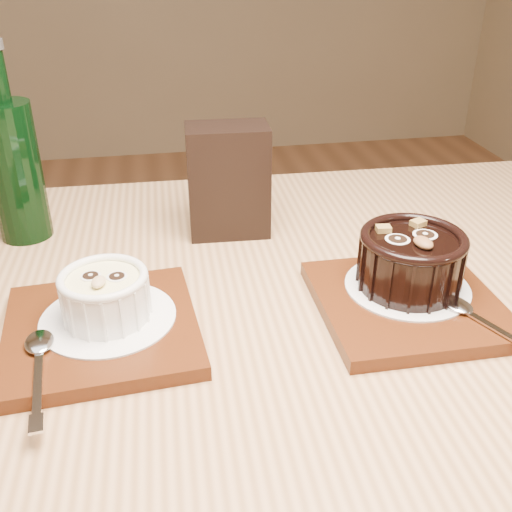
{
  "coord_description": "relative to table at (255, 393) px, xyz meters",
  "views": [
    {
      "loc": [
        0.13,
        -0.72,
        1.1
      ],
      "look_at": [
        0.22,
        -0.22,
        0.81
      ],
      "focal_mm": 42.0,
      "sensor_mm": 36.0,
      "label": 1
    }
  ],
  "objects": [
    {
      "name": "table",
      "position": [
        0.0,
        0.0,
        0.0
      ],
      "size": [
        1.22,
        0.83,
        0.75
      ],
      "rotation": [
        0.0,
        0.0,
        -0.02
      ],
      "color": "#9C6F44",
      "rests_on": "ground"
    },
    {
      "name": "tray_left",
      "position": [
        -0.15,
        0.01,
        0.1
      ],
      "size": [
        0.19,
        0.19,
        0.01
      ],
      "primitive_type": "cube",
      "rotation": [
        0.0,
        0.0,
        0.07
      ],
      "color": "#50230D",
      "rests_on": "table"
    },
    {
      "name": "doily_left",
      "position": [
        -0.14,
        0.01,
        0.11
      ],
      "size": [
        0.13,
        0.13,
        0.0
      ],
      "primitive_type": "cylinder",
      "color": "white",
      "rests_on": "tray_left"
    },
    {
      "name": "ramekin_white",
      "position": [
        -0.14,
        0.01,
        0.13
      ],
      "size": [
        0.08,
        0.08,
        0.05
      ],
      "rotation": [
        0.0,
        0.0,
        -0.23
      ],
      "color": "white",
      "rests_on": "doily_left"
    },
    {
      "name": "spoon_left",
      "position": [
        -0.2,
        -0.05,
        0.11
      ],
      "size": [
        0.04,
        0.14,
        0.01
      ],
      "primitive_type": null,
      "rotation": [
        0.0,
        0.0,
        0.1
      ],
      "color": "silver",
      "rests_on": "tray_left"
    },
    {
      "name": "tray_right",
      "position": [
        0.16,
        -0.0,
        0.1
      ],
      "size": [
        0.18,
        0.18,
        0.01
      ],
      "primitive_type": "cube",
      "rotation": [
        0.0,
        0.0,
        -0.01
      ],
      "color": "#50230D",
      "rests_on": "table"
    },
    {
      "name": "doily_right",
      "position": [
        0.17,
        0.01,
        0.11
      ],
      "size": [
        0.13,
        0.13,
        0.0
      ],
      "primitive_type": "cylinder",
      "color": "white",
      "rests_on": "tray_right"
    },
    {
      "name": "ramekin_dark",
      "position": [
        0.17,
        0.01,
        0.14
      ],
      "size": [
        0.11,
        0.11,
        0.06
      ],
      "rotation": [
        0.0,
        0.0,
        0.15
      ],
      "color": "black",
      "rests_on": "doily_right"
    },
    {
      "name": "spoon_right",
      "position": [
        0.21,
        -0.06,
        0.11
      ],
      "size": [
        0.08,
        0.13,
        0.01
      ],
      "primitive_type": null,
      "rotation": [
        0.0,
        0.0,
        0.4
      ],
      "color": "silver",
      "rests_on": "tray_right"
    },
    {
      "name": "condiment_stand",
      "position": [
        0.0,
        0.21,
        0.16
      ],
      "size": [
        0.1,
        0.07,
        0.14
      ],
      "primitive_type": "cube",
      "rotation": [
        0.0,
        0.0,
        -0.05
      ],
      "color": "black",
      "rests_on": "table"
    },
    {
      "name": "green_bottle",
      "position": [
        -0.25,
        0.25,
        0.18
      ],
      "size": [
        0.06,
        0.06,
        0.24
      ],
      "color": "black",
      "rests_on": "table"
    }
  ]
}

